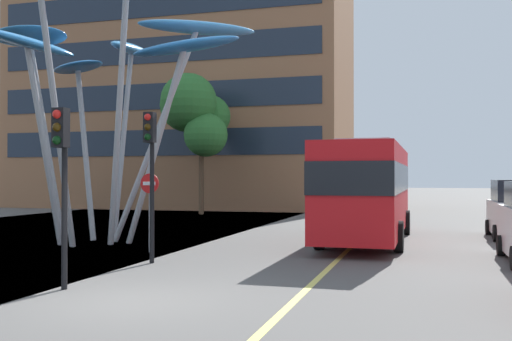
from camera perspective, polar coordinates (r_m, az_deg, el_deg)
name	(u,v)px	position (r m, az deg, el deg)	size (l,w,h in m)	color
ground	(94,302)	(11.68, -15.30, -12.14)	(120.00, 240.00, 0.10)	#54514F
red_bus	(367,187)	(21.28, 10.66, -1.53)	(2.77, 10.06, 3.56)	red
leaf_sculpture	(109,46)	(21.96, -13.96, 11.53)	(9.59, 10.69, 9.37)	#9EA0A5
traffic_light_kerb_near	(62,158)	(12.60, -18.19, 1.13)	(0.28, 0.42, 3.68)	black
traffic_light_kerb_far	(151,154)	(15.89, -10.12, 1.53)	(0.28, 0.42, 4.00)	black
tree_pavement_near	(194,111)	(36.90, -6.00, 5.71)	(4.74, 5.04, 8.58)	brown
tree_pavement_far	(272,143)	(44.11, 1.56, 2.66)	(4.48, 3.81, 7.37)	brown
no_entry_sign	(150,200)	(18.27, -10.19, -2.78)	(0.60, 0.12, 2.39)	gray
backdrop_building	(183,83)	(46.90, -7.01, 8.37)	(25.13, 10.88, 19.23)	#8E6042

